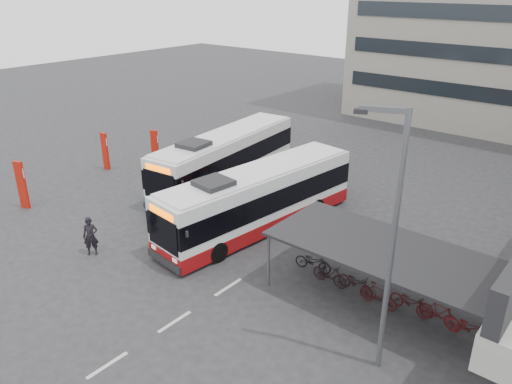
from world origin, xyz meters
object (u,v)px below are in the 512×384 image
Objects in this scene: bus_main at (259,199)px; bus_teal at (226,159)px; pedestrian at (91,236)px; lamp_post at (390,232)px.

bus_main is 0.99× the size of bus_teal.
bus_teal is at bearing 48.96° from pedestrian.
bus_main is at bearing 11.37° from pedestrian.
lamp_post reaches higher than bus_main.
bus_teal reaches higher than bus_main.
pedestrian is at bearing 163.69° from lamp_post.
bus_teal is 17.60m from lamp_post.
bus_main is 6.47m from bus_teal.
lamp_post is at bearing -40.02° from pedestrian.
bus_teal is 6.32× the size of pedestrian.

